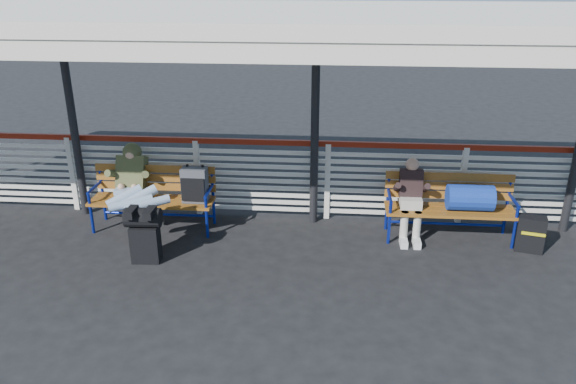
# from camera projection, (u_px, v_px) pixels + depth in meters

# --- Properties ---
(ground) EXTENTS (60.00, 60.00, 0.00)m
(ground) POSITION_uv_depth(u_px,v_px,m) (166.00, 274.00, 7.13)
(ground) COLOR black
(ground) RESTS_ON ground
(fence) EXTENTS (12.08, 0.08, 1.24)m
(fence) POSITION_uv_depth(u_px,v_px,m) (198.00, 174.00, 8.64)
(fence) COLOR silver
(fence) RESTS_ON ground
(canopy) EXTENTS (12.60, 3.60, 3.16)m
(canopy) POSITION_uv_depth(u_px,v_px,m) (166.00, 19.00, 6.79)
(canopy) COLOR silver
(canopy) RESTS_ON ground
(luggage_stack) EXTENTS (0.47, 0.28, 0.76)m
(luggage_stack) POSITION_uv_depth(u_px,v_px,m) (144.00, 233.00, 7.30)
(luggage_stack) COLOR black
(luggage_stack) RESTS_ON ground
(bench_left) EXTENTS (1.80, 0.56, 0.97)m
(bench_left) POSITION_uv_depth(u_px,v_px,m) (169.00, 189.00, 8.17)
(bench_left) COLOR #9A601D
(bench_left) RESTS_ON ground
(bench_right) EXTENTS (1.80, 0.56, 0.92)m
(bench_right) POSITION_uv_depth(u_px,v_px,m) (461.00, 199.00, 7.84)
(bench_right) COLOR #9A601D
(bench_right) RESTS_ON ground
(traveler_man) EXTENTS (0.94, 1.64, 0.77)m
(traveler_man) POSITION_uv_depth(u_px,v_px,m) (134.00, 193.00, 7.86)
(traveler_man) COLOR #9AABCF
(traveler_man) RESTS_ON ground
(companion_person) EXTENTS (0.32, 0.66, 1.15)m
(companion_person) POSITION_uv_depth(u_px,v_px,m) (411.00, 198.00, 7.90)
(companion_person) COLOR #B7B4A6
(companion_person) RESTS_ON ground
(suitcase_side) EXTENTS (0.40, 0.30, 0.50)m
(suitcase_side) POSITION_uv_depth(u_px,v_px,m) (530.00, 234.00, 7.63)
(suitcase_side) COLOR black
(suitcase_side) RESTS_ON ground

